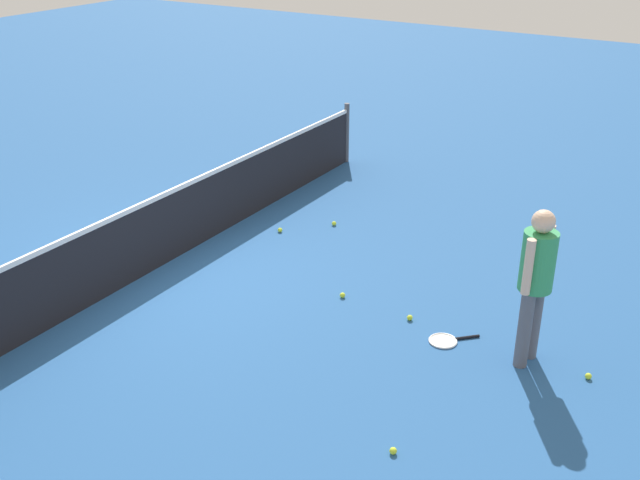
% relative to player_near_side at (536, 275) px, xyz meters
% --- Properties ---
extents(ground_plane, '(40.00, 40.00, 0.00)m').
position_rel_player_near_side_xyz_m(ground_plane, '(-0.45, 4.74, -1.01)').
color(ground_plane, '#265693').
extents(court_net, '(10.09, 0.09, 1.07)m').
position_rel_player_near_side_xyz_m(court_net, '(-0.45, 4.74, -0.51)').
color(court_net, '#4C4C51').
rests_on(court_net, ground_plane).
extents(player_near_side, '(0.53, 0.39, 1.70)m').
position_rel_player_near_side_xyz_m(player_near_side, '(0.00, 0.00, 0.00)').
color(player_near_side, '#595960').
rests_on(player_near_side, ground_plane).
extents(tennis_racket_near_player, '(0.53, 0.54, 0.03)m').
position_rel_player_near_side_xyz_m(tennis_racket_near_player, '(-0.09, 0.85, -1.00)').
color(tennis_racket_near_player, white).
rests_on(tennis_racket_near_player, ground_plane).
extents(tennis_ball_near_player, '(0.07, 0.07, 0.07)m').
position_rel_player_near_side_xyz_m(tennis_ball_near_player, '(-2.00, 0.53, -0.98)').
color(tennis_ball_near_player, '#C6E033').
rests_on(tennis_ball_near_player, ground_plane).
extents(tennis_ball_by_net, '(0.07, 0.07, 0.07)m').
position_rel_player_near_side_xyz_m(tennis_ball_by_net, '(0.11, 1.37, -0.98)').
color(tennis_ball_by_net, '#C6E033').
rests_on(tennis_ball_by_net, ground_plane).
extents(tennis_ball_midcourt, '(0.07, 0.07, 0.07)m').
position_rel_player_near_side_xyz_m(tennis_ball_midcourt, '(1.96, 3.46, -0.98)').
color(tennis_ball_midcourt, '#C6E033').
rests_on(tennis_ball_midcourt, ground_plane).
extents(tennis_ball_baseline, '(0.07, 0.07, 0.07)m').
position_rel_player_near_side_xyz_m(tennis_ball_baseline, '(1.35, 4.01, -0.98)').
color(tennis_ball_baseline, '#C6E033').
rests_on(tennis_ball_baseline, ground_plane).
extents(tennis_ball_stray_left, '(0.07, 0.07, 0.07)m').
position_rel_player_near_side_xyz_m(tennis_ball_stray_left, '(0.01, -0.65, -0.98)').
color(tennis_ball_stray_left, '#C6E033').
rests_on(tennis_ball_stray_left, ground_plane).
extents(tennis_ball_stray_right, '(0.07, 0.07, 0.07)m').
position_rel_player_near_side_xyz_m(tennis_ball_stray_right, '(0.16, 2.29, -0.98)').
color(tennis_ball_stray_right, '#C6E033').
rests_on(tennis_ball_stray_right, ground_plane).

